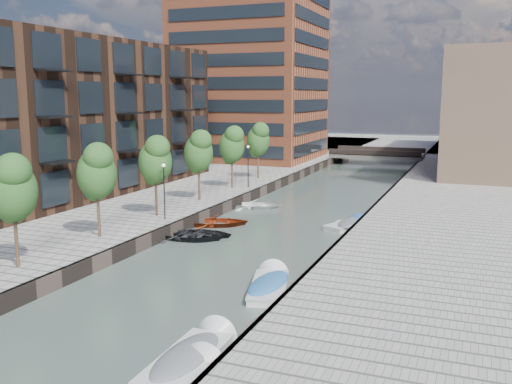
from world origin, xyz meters
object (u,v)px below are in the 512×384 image
Objects in this scene: sloop_2 at (218,225)px; motorboat_3 at (361,220)px; tree_5 at (232,144)px; motorboat_1 at (192,357)px; tree_1 at (13,187)px; bridge at (377,155)px; motorboat_4 at (352,225)px; tree_4 at (199,151)px; sloop_3 at (256,208)px; tree_3 at (155,159)px; car at (453,159)px; tree_2 at (97,170)px; motorboat_0 at (270,285)px; tree_6 at (258,139)px; sloop_1 at (190,239)px; sloop_4 at (203,237)px.

motorboat_3 is (10.18, 5.18, 0.18)m from sloop_2.
tree_5 is 1.10× the size of motorboat_1.
tree_1 reaches higher than motorboat_3.
motorboat_1 is 26.34m from motorboat_3.
tree_1 reaches higher than motorboat_1.
tree_5 is at bearing -104.44° from bridge.
motorboat_4 is at bearing 55.38° from tree_1.
tree_4 is (-8.50, -40.00, 3.92)m from bridge.
sloop_3 is at bearing 156.58° from motorboat_4.
car is at bearing 65.64° from tree_3.
tree_2 is at bearing -136.80° from motorboat_4.
motorboat_0 is 1.00× the size of motorboat_1.
tree_1 is 25.00m from sloop_3.
sloop_3 is at bearing -69.55° from tree_6.
motorboat_4 is (13.74, 12.90, -5.12)m from tree_2.
tree_6 reaches higher than sloop_1.
tree_4 is at bearing 17.74° from sloop_2.
sloop_2 is at bearing 76.79° from tree_1.
sloop_2 is 0.89× the size of motorboat_1.
tree_1 is at bearing 160.41° from motorboat_1.
tree_2 is 28.00m from tree_6.
sloop_3 is 0.85× the size of motorboat_1.
sloop_1 is at bearing 71.94° from tree_1.
car is (19.15, 56.29, -3.59)m from tree_1.
tree_4 is 1.41× the size of car.
tree_3 is at bearing -90.00° from tree_4.
tree_5 is at bearing 90.00° from tree_2.
motorboat_1 is (8.99, -16.53, 0.22)m from sloop_1.
sloop_1 is (-4.61, -49.05, -1.39)m from bridge.
tree_4 is 1.21× the size of sloop_1.
motorboat_4 is (5.24, -41.10, -1.20)m from bridge.
sloop_4 is at bearing -73.66° from tree_5.
tree_3 is at bearing 54.84° from sloop_1.
motorboat_4 reaches higher than sloop_2.
motorboat_0 is (8.65, -19.77, 0.21)m from sloop_3.
bridge is at bearing 75.56° from tree_5.
tree_1 and tree_4 have the same top height.
car is (15.08, 32.20, 1.72)m from sloop_3.
sloop_3 is (-4.43, -36.91, -1.39)m from bridge.
motorboat_1 is 61.22m from car.
motorboat_1 is 1.14× the size of motorboat_3.
bridge is at bearing 177.27° from car.
tree_6 is at bearing 132.30° from motorboat_4.
tree_5 is at bearing 90.00° from tree_1.
sloop_1 is at bearing 165.91° from sloop_3.
tree_3 and tree_6 have the same top height.
tree_1 is at bearing -97.93° from bridge.
sloop_1 is 12.15m from sloop_3.
tree_1 and tree_2 have the same top height.
motorboat_1 is at bearing -41.96° from tree_2.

